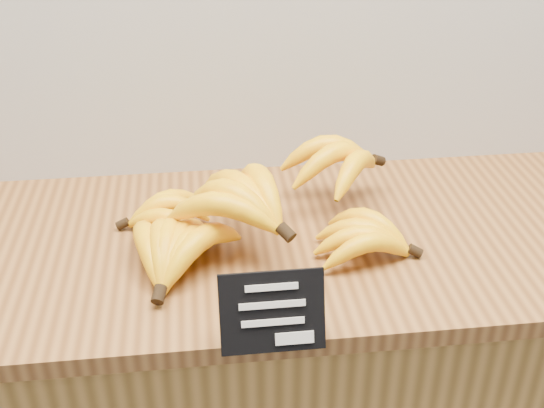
{
  "coord_description": "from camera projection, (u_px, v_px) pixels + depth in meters",
  "views": [
    {
      "loc": [
        -0.18,
        1.79,
        1.56
      ],
      "look_at": [
        -0.07,
        2.7,
        1.02
      ],
      "focal_mm": 45.0,
      "sensor_mm": 36.0,
      "label": 1
    }
  ],
  "objects": [
    {
      "name": "chalkboard_sign",
      "position": [
        272.0,
        312.0,
        0.9
      ],
      "size": [
        0.14,
        0.04,
        0.11
      ],
      "primitive_type": "cube",
      "rotation": [
        -0.33,
        0.0,
        0.0
      ],
      "color": "black",
      "rests_on": "counter_top"
    },
    {
      "name": "counter_top",
      "position": [
        269.0,
        242.0,
        1.16
      ],
      "size": [
        1.54,
        0.54,
        0.03
      ],
      "primitive_type": "cube",
      "color": "brown",
      "rests_on": "counter"
    },
    {
      "name": "banana_pile",
      "position": [
        248.0,
        211.0,
        1.11
      ],
      "size": [
        0.53,
        0.34,
        0.13
      ],
      "color": "yellow",
      "rests_on": "counter_top"
    }
  ]
}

